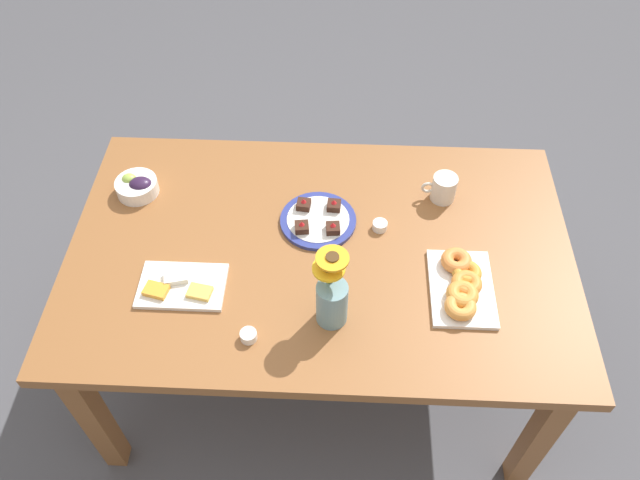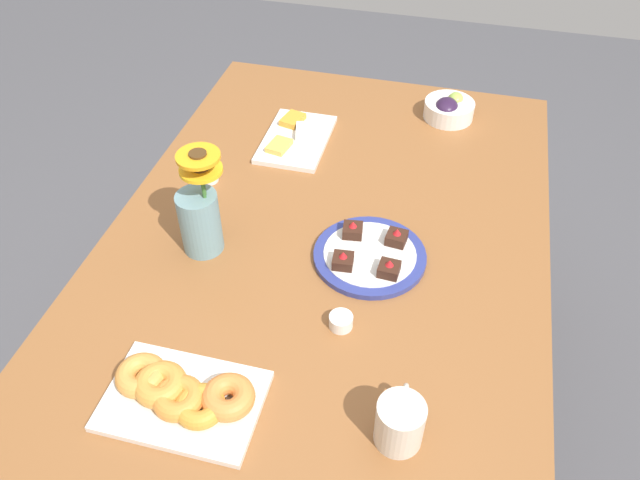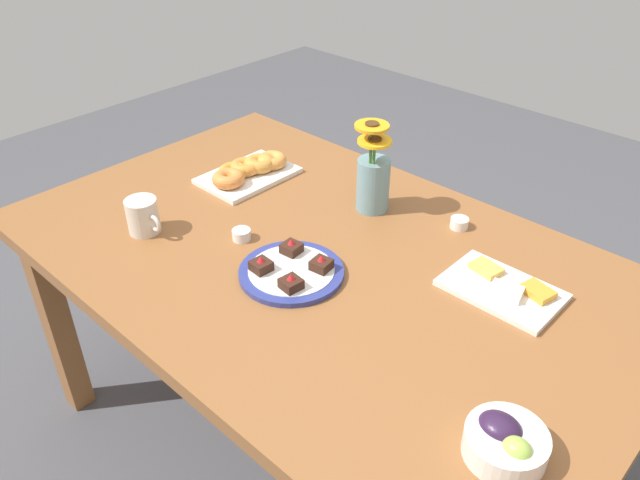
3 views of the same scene
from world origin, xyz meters
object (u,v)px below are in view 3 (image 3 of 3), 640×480
at_px(jam_cup_honey, 241,234).
at_px(dessert_plate, 291,271).
at_px(grape_bowl, 505,442).
at_px(croissant_platter, 248,171).
at_px(jam_cup_berry, 459,223).
at_px(coffee_mug, 143,216).
at_px(dining_table, 320,281).
at_px(cheese_platter, 504,289).
at_px(flower_vase, 373,179).

height_order(jam_cup_honey, dessert_plate, dessert_plate).
relative_size(grape_bowl, dessert_plate, 0.57).
height_order(croissant_platter, jam_cup_berry, croissant_platter).
distance_m(coffee_mug, grape_bowl, 1.03).
height_order(dining_table, jam_cup_berry, jam_cup_berry).
xyz_separation_m(cheese_platter, jam_cup_berry, (-0.22, 0.17, 0.00)).
relative_size(cheese_platter, dessert_plate, 1.04).
height_order(coffee_mug, jam_cup_honey, coffee_mug).
distance_m(dining_table, flower_vase, 0.31).
bearing_deg(flower_vase, cheese_platter, -10.37).
relative_size(grape_bowl, cheese_platter, 0.55).
bearing_deg(cheese_platter, dessert_plate, -144.60).
xyz_separation_m(coffee_mug, grape_bowl, (1.03, 0.02, -0.02)).
xyz_separation_m(grape_bowl, dessert_plate, (-0.62, 0.11, -0.02)).
height_order(cheese_platter, croissant_platter, croissant_platter).
xyz_separation_m(dining_table, coffee_mug, (-0.40, -0.24, 0.13)).
bearing_deg(jam_cup_berry, coffee_mug, -135.55).
height_order(croissant_platter, dessert_plate, same).
bearing_deg(coffee_mug, croissant_platter, 94.03).
height_order(jam_cup_honey, jam_cup_berry, same).
distance_m(jam_cup_berry, flower_vase, 0.26).
bearing_deg(flower_vase, croissant_platter, -163.59).
xyz_separation_m(coffee_mug, jam_cup_honey, (0.21, 0.15, -0.03)).
relative_size(cheese_platter, flower_vase, 1.00).
height_order(grape_bowl, croissant_platter, grape_bowl).
height_order(dining_table, jam_cup_honey, jam_cup_honey).
bearing_deg(dessert_plate, coffee_mug, -162.73).
distance_m(dining_table, jam_cup_honey, 0.23).
height_order(coffee_mug, jam_cup_berry, coffee_mug).
bearing_deg(dining_table, jam_cup_honey, -154.39).
height_order(jam_cup_honey, flower_vase, flower_vase).
bearing_deg(dessert_plate, grape_bowl, -9.96).
bearing_deg(grape_bowl, coffee_mug, -178.90).
xyz_separation_m(grape_bowl, cheese_platter, (-0.22, 0.39, -0.02)).
distance_m(dining_table, dessert_plate, 0.15).
bearing_deg(croissant_platter, cheese_platter, 2.06).
xyz_separation_m(dining_table, jam_cup_honey, (-0.19, -0.09, 0.10)).
height_order(jam_cup_berry, flower_vase, flower_vase).
height_order(coffee_mug, flower_vase, flower_vase).
bearing_deg(grape_bowl, jam_cup_berry, 128.54).
relative_size(coffee_mug, jam_cup_honey, 2.45).
relative_size(dining_table, flower_vase, 6.13).
xyz_separation_m(cheese_platter, croissant_platter, (-0.84, -0.03, 0.01)).
xyz_separation_m(croissant_platter, jam_cup_honey, (0.24, -0.23, -0.01)).
bearing_deg(jam_cup_honey, grape_bowl, -8.88).
height_order(cheese_platter, flower_vase, flower_vase).
distance_m(grape_bowl, cheese_platter, 0.45).
relative_size(jam_cup_honey, dessert_plate, 0.19).
distance_m(coffee_mug, jam_cup_berry, 0.83).
distance_m(croissant_platter, jam_cup_honey, 0.33).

